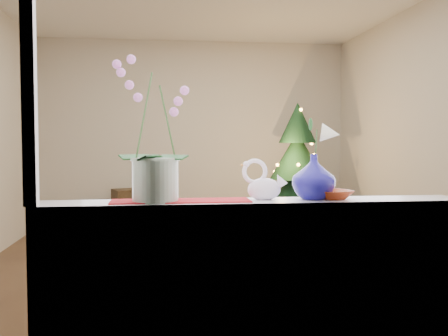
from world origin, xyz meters
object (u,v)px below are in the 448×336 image
Objects in this scene: paperweight at (316,194)px; xmas_tree at (297,168)px; swan at (264,180)px; side_table at (141,209)px; orchid_pot at (155,129)px; blue_vase at (314,173)px; amber_dish at (332,195)px.

xmas_tree is (0.99, 3.93, -0.08)m from paperweight.
swan is 4.67m from side_table.
blue_vase is (0.82, 0.01, -0.23)m from orchid_pot.
paperweight is at bearing -93.23° from blue_vase.
xmas_tree is at bearing 75.83° from paperweight.
swan is (0.56, 0.01, -0.26)m from orchid_pot.
swan is at bearing 178.00° from blue_vase.
paperweight reaches higher than amber_dish.
amber_dish is (0.36, -0.02, -0.08)m from swan.
swan is 4.07m from xmas_tree.
paperweight is at bearing -30.84° from swan.
side_table is at bearing 103.41° from blue_vase.
orchid_pot is 0.88m from paperweight.
xmas_tree is at bearing 75.71° from blue_vase.
orchid_pot is 0.85m from blue_vase.
orchid_pot is 0.98m from amber_dish.
orchid_pot reaches higher than paperweight.
side_table is at bearing 81.48° from swan.
swan is 0.14× the size of xmas_tree.
amber_dish is at bearing 19.38° from paperweight.
xmas_tree is 2.31× the size of side_table.
side_table is at bearing 162.25° from xmas_tree.
blue_vase is (0.26, -0.01, 0.04)m from swan.
blue_vase is at bearing 0.39° from orchid_pot.
orchid_pot is at bearing -106.01° from side_table.
swan is at bearing 1.52° from orchid_pot.
side_table is (-1.08, 4.54, -0.77)m from blue_vase.
amber_dish is 4.75m from side_table.
amber_dish is (0.10, 0.04, -0.01)m from paperweight.
orchid_pot is 4.34× the size of amber_dish.
swan is 0.27m from paperweight.
blue_vase is at bearing 173.87° from amber_dish.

